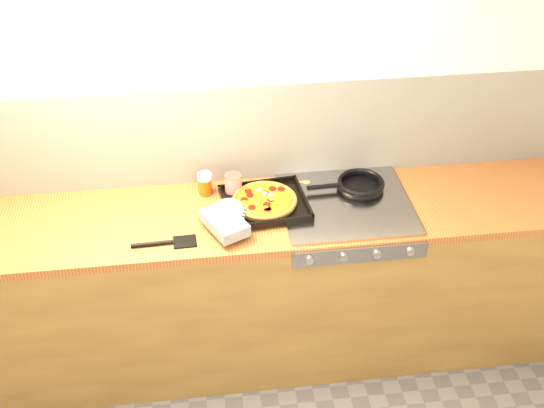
{
  "coord_description": "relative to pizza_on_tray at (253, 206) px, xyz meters",
  "views": [
    {
      "loc": [
        -0.23,
        -1.43,
        2.76
      ],
      "look_at": [
        0.1,
        1.08,
        0.95
      ],
      "focal_mm": 45.0,
      "sensor_mm": 36.0,
      "label": 1
    }
  ],
  "objects": [
    {
      "name": "juice_glass",
      "position": [
        -0.21,
        0.19,
        0.02
      ],
      "size": [
        0.07,
        0.07,
        0.11
      ],
      "color": "#CD4D0C",
      "rests_on": "counter_run"
    },
    {
      "name": "black_spatula",
      "position": [
        -0.4,
        -0.17,
        -0.03
      ],
      "size": [
        0.28,
        0.09,
        0.02
      ],
      "color": "black",
      "rests_on": "counter_run"
    },
    {
      "name": "frying_pan",
      "position": [
        0.53,
        0.12,
        -0.01
      ],
      "size": [
        0.38,
        0.24,
        0.04
      ],
      "color": "black",
      "rests_on": "stovetop"
    },
    {
      "name": "wooden_spoon",
      "position": [
        0.19,
        0.21,
        -0.03
      ],
      "size": [
        0.3,
        0.06,
        0.02
      ],
      "color": "olive",
      "rests_on": "counter_run"
    },
    {
      "name": "tomato_can",
      "position": [
        -0.08,
        0.16,
        0.02
      ],
      "size": [
        0.11,
        0.11,
        0.12
      ],
      "color": "#A20D1A",
      "rests_on": "counter_run"
    },
    {
      "name": "pizza_on_tray",
      "position": [
        0.0,
        0.0,
        0.0
      ],
      "size": [
        0.52,
        0.48,
        0.07
      ],
      "color": "black",
      "rests_on": "stovetop"
    },
    {
      "name": "room_shell",
      "position": [
        -0.01,
        0.3,
        0.21
      ],
      "size": [
        3.2,
        3.2,
        3.2
      ],
      "color": "white",
      "rests_on": "ground"
    },
    {
      "name": "counter_run",
      "position": [
        -0.01,
        0.01,
        -0.49
      ],
      "size": [
        3.2,
        0.62,
        0.9
      ],
      "color": "olive",
      "rests_on": "ground"
    },
    {
      "name": "stovetop",
      "position": [
        0.44,
        0.01,
        -0.04
      ],
      "size": [
        0.6,
        0.56,
        0.02
      ],
      "primitive_type": "cube",
      "color": "#97989C",
      "rests_on": "counter_run"
    }
  ]
}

